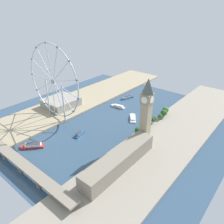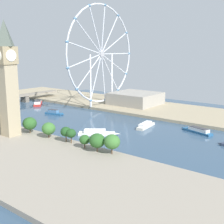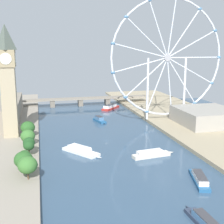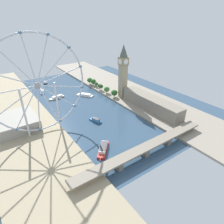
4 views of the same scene
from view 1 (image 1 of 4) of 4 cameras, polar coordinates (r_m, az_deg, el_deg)
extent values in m
plane|color=#334C66|center=(371.55, -0.01, -2.07)|extent=(371.02, 371.02, 0.00)
cube|color=gray|center=(325.21, 13.84, -7.26)|extent=(90.00, 520.00, 3.00)
cube|color=tan|center=(435.28, -10.24, 2.23)|extent=(90.00, 520.00, 3.00)
cube|color=tan|center=(300.76, 8.67, -2.84)|extent=(11.72, 11.72, 58.41)
cube|color=#928260|center=(284.83, 9.17, 3.48)|extent=(13.59, 13.59, 13.78)
pyramid|color=#4C564C|center=(278.60, 9.42, 6.72)|extent=(12.30, 12.30, 20.44)
cylinder|color=white|center=(279.25, 8.41, 3.05)|extent=(8.91, 0.50, 8.91)
cylinder|color=white|center=(290.48, 9.89, 3.90)|extent=(8.91, 0.50, 8.91)
cylinder|color=white|center=(288.12, 7.98, 3.85)|extent=(0.50, 8.91, 8.91)
cylinder|color=white|center=(281.68, 10.39, 3.11)|extent=(0.50, 8.91, 8.91)
cube|color=gray|center=(263.02, 1.92, -12.47)|extent=(22.00, 115.30, 20.00)
cylinder|color=#513823|center=(394.12, 13.70, -0.26)|extent=(0.80, 0.80, 4.26)
ellipsoid|color=#386B2D|center=(391.25, 13.80, 0.60)|extent=(11.20, 11.20, 10.08)
cylinder|color=#513823|center=(384.32, 13.28, -1.00)|extent=(0.80, 0.80, 3.55)
ellipsoid|color=#285623|center=(381.51, 13.38, -0.16)|extent=(11.26, 11.26, 10.13)
cylinder|color=#513823|center=(374.71, 12.41, -1.67)|extent=(0.80, 0.80, 3.37)
ellipsoid|color=#285623|center=(372.52, 12.48, -1.03)|extent=(7.68, 7.68, 6.91)
cylinder|color=#513823|center=(362.47, 10.87, -2.42)|extent=(0.80, 0.80, 4.75)
ellipsoid|color=#1E471E|center=(359.90, 10.94, -1.67)|extent=(7.61, 7.61, 6.85)
cylinder|color=#513823|center=(358.12, 10.44, -2.76)|extent=(0.80, 0.80, 4.81)
ellipsoid|color=#1E471E|center=(355.37, 10.52, -1.95)|extent=(8.32, 8.32, 7.49)
cylinder|color=#513823|center=(343.61, 9.02, -4.13)|extent=(0.80, 0.80, 3.35)
ellipsoid|color=#386B2D|center=(340.57, 9.09, -3.26)|extent=(10.95, 10.95, 9.86)
cylinder|color=#513823|center=(325.86, 6.91, -5.82)|extent=(0.80, 0.80, 3.60)
ellipsoid|color=#285623|center=(322.40, 6.97, -4.84)|extent=(11.85, 11.85, 10.67)
torus|color=silver|center=(362.94, -15.15, 7.75)|extent=(120.50, 2.09, 120.50)
cylinder|color=#99999E|center=(362.94, -15.15, 7.75)|extent=(7.10, 3.00, 7.10)
cylinder|color=silver|center=(386.59, -17.78, 8.56)|extent=(59.21, 1.25, 1.25)
cylinder|color=silver|center=(380.02, -17.78, 10.43)|extent=(53.01, 1.25, 28.62)
cylinder|color=silver|center=(369.69, -17.18, 11.79)|extent=(34.66, 1.25, 49.44)
cylinder|color=silver|center=(357.77, -16.06, 12.30)|extent=(8.38, 1.25, 58.93)
cylinder|color=silver|center=(346.96, -14.65, 11.75)|extent=(22.17, 1.25, 55.80)
cylinder|color=silver|center=(339.94, -13.30, 10.18)|extent=(45.15, 1.25, 40.20)
cylinder|color=silver|center=(338.59, -12.38, 7.98)|extent=(57.79, 1.25, 15.39)
cylinder|color=silver|center=(343.29, -12.15, 5.74)|extent=(57.79, 1.25, 15.39)
cylinder|color=silver|center=(352.74, -12.63, 4.07)|extent=(45.15, 1.25, 40.20)
cylinder|color=silver|center=(364.53, -13.66, 3.34)|extent=(22.17, 1.25, 55.80)
cylinder|color=silver|center=(375.86, -14.94, 3.63)|extent=(8.38, 1.25, 58.93)
cylinder|color=silver|center=(384.29, -16.21, 4.79)|extent=(34.66, 1.25, 49.44)
cylinder|color=silver|center=(388.11, -17.22, 6.55)|extent=(53.01, 1.25, 28.62)
ellipsoid|color=teal|center=(411.01, -20.11, 9.25)|extent=(4.80, 3.20, 3.20)
ellipsoid|color=teal|center=(398.57, -20.22, 12.85)|extent=(4.80, 3.20, 3.20)
ellipsoid|color=teal|center=(378.65, -19.19, 15.65)|extent=(4.80, 3.20, 3.20)
ellipsoid|color=teal|center=(355.00, -17.03, 16.95)|extent=(4.80, 3.20, 3.20)
ellipsoid|color=teal|center=(332.84, -14.09, 16.10)|extent=(4.80, 3.20, 3.20)
ellipsoid|color=teal|center=(318.03, -11.15, 12.94)|extent=(4.80, 3.20, 3.20)
ellipsoid|color=teal|center=(315.14, -9.19, 8.21)|extent=(4.80, 3.20, 3.20)
ellipsoid|color=teal|center=(325.14, -8.83, 3.48)|extent=(4.80, 3.20, 3.20)
ellipsoid|color=teal|center=(344.78, -10.01, 0.19)|extent=(4.80, 3.20, 3.20)
ellipsoid|color=teal|center=(368.49, -12.20, -1.01)|extent=(4.80, 3.20, 3.20)
ellipsoid|color=teal|center=(390.60, -14.75, -0.21)|extent=(4.80, 3.20, 3.20)
ellipsoid|color=teal|center=(406.67, -17.15, 2.14)|extent=(4.80, 3.20, 3.20)
ellipsoid|color=teal|center=(413.86, -19.02, 5.48)|extent=(4.80, 3.20, 3.20)
cylinder|color=silver|center=(390.05, -16.41, 3.91)|extent=(2.40, 2.40, 63.57)
cylinder|color=silver|center=(358.54, -12.59, 2.34)|extent=(2.40, 2.40, 63.57)
cube|color=gray|center=(422.76, -13.15, 2.50)|extent=(53.29, 56.80, 14.82)
cube|color=gray|center=(282.48, -22.20, -12.51)|extent=(183.02, 13.18, 2.00)
cube|color=#70685B|center=(259.99, -17.75, -17.14)|extent=(6.00, 11.86, 8.66)
cube|color=#70685B|center=(285.72, -22.01, -13.35)|extent=(6.00, 11.86, 8.66)
cube|color=#70685B|center=(313.71, -25.44, -10.15)|extent=(6.00, 11.86, 8.66)
cube|color=beige|center=(415.32, 1.55, 1.39)|extent=(28.72, 10.24, 2.42)
cone|color=beige|center=(423.03, -0.35, 1.89)|extent=(5.33, 3.07, 2.42)
cube|color=white|center=(413.61, 1.73, 1.66)|extent=(19.45, 7.97, 2.58)
cube|color=#2D384C|center=(478.45, 8.96, 4.57)|extent=(6.60, 26.12, 1.95)
cone|color=#2D384C|center=(466.26, 8.02, 4.03)|extent=(2.06, 4.72, 1.95)
cube|color=teal|center=(478.62, 9.06, 4.88)|extent=(5.43, 17.22, 2.84)
cube|color=#38383D|center=(478.01, 9.07, 5.07)|extent=(5.15, 15.51, 0.50)
cube|color=#235684|center=(334.03, -8.49, -5.81)|extent=(11.17, 21.95, 2.05)
cone|color=#235684|center=(342.56, -7.37, -4.83)|extent=(2.92, 4.18, 2.05)
cube|color=teal|center=(331.88, -8.62, -5.51)|extent=(7.97, 12.83, 3.31)
cube|color=#38383D|center=(330.92, -8.65, -5.24)|extent=(7.44, 11.61, 0.35)
cube|color=white|center=(375.87, 5.44, -1.66)|extent=(26.16, 30.70, 2.07)
cone|color=white|center=(392.02, 5.36, -0.39)|extent=(5.04, 5.77, 2.07)
cube|color=white|center=(373.35, 5.47, -1.45)|extent=(17.20, 19.39, 2.73)
cube|color=#235684|center=(455.93, 3.92, 3.71)|extent=(14.31, 29.58, 2.01)
cone|color=#235684|center=(446.54, 2.22, 3.24)|extent=(3.36, 5.55, 2.01)
cube|color=white|center=(455.85, 4.08, 4.02)|extent=(10.68, 20.18, 2.69)
cube|color=#38383D|center=(455.25, 4.08, 4.20)|extent=(9.89, 18.24, 0.45)
cube|color=#B22D28|center=(323.76, -20.05, -8.46)|extent=(27.26, 28.52, 2.51)
cone|color=#B22D28|center=(328.39, -23.10, -8.53)|extent=(5.57, 5.74, 2.51)
cube|color=white|center=(321.83, -19.87, -8.03)|extent=(19.81, 20.60, 3.22)
cube|color=#38383D|center=(320.87, -19.92, -7.77)|extent=(18.12, 18.81, 0.32)
camera|label=2|loc=(457.73, 39.97, 7.24)|focal=49.03mm
camera|label=3|loc=(527.35, 22.60, 13.70)|focal=49.53mm
camera|label=4|loc=(340.46, -56.74, 9.55)|focal=31.24mm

